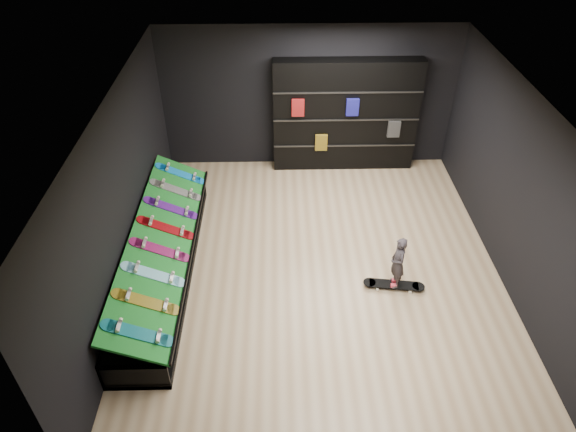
{
  "coord_description": "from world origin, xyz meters",
  "views": [
    {
      "loc": [
        -0.65,
        -6.27,
        5.97
      ],
      "look_at": [
        -0.5,
        0.2,
        1.0
      ],
      "focal_mm": 32.0,
      "sensor_mm": 36.0,
      "label": 1
    }
  ],
  "objects_px": {
    "back_shelving": "(345,116)",
    "child": "(396,271)",
    "display_rack": "(164,261)",
    "floor_skateboard": "(394,286)"
  },
  "relations": [
    {
      "from": "display_rack",
      "to": "back_shelving",
      "type": "relative_size",
      "value": 1.52
    },
    {
      "from": "display_rack",
      "to": "floor_skateboard",
      "type": "distance_m",
      "value": 3.77
    },
    {
      "from": "floor_skateboard",
      "to": "child",
      "type": "xyz_separation_m",
      "value": [
        0.0,
        0.0,
        0.32
      ]
    },
    {
      "from": "back_shelving",
      "to": "child",
      "type": "xyz_separation_m",
      "value": [
        0.44,
        -3.77,
        -0.82
      ]
    },
    {
      "from": "back_shelving",
      "to": "child",
      "type": "distance_m",
      "value": 3.88
    },
    {
      "from": "display_rack",
      "to": "floor_skateboard",
      "type": "xyz_separation_m",
      "value": [
        3.74,
        -0.45,
        -0.21
      ]
    },
    {
      "from": "back_shelving",
      "to": "floor_skateboard",
      "type": "height_order",
      "value": "back_shelving"
    },
    {
      "from": "display_rack",
      "to": "floor_skateboard",
      "type": "height_order",
      "value": "display_rack"
    },
    {
      "from": "display_rack",
      "to": "back_shelving",
      "type": "distance_m",
      "value": 4.77
    },
    {
      "from": "display_rack",
      "to": "child",
      "type": "height_order",
      "value": "child"
    }
  ]
}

